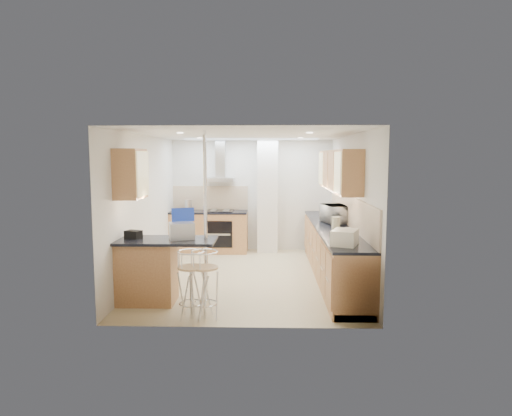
{
  "coord_description": "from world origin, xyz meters",
  "views": [
    {
      "loc": [
        0.37,
        -7.9,
        2.14
      ],
      "look_at": [
        0.15,
        0.2,
        1.21
      ],
      "focal_mm": 32.0,
      "sensor_mm": 36.0,
      "label": 1
    }
  ],
  "objects_px": {
    "laptop": "(182,231)",
    "bread_bin": "(345,237)",
    "bar_stool_near": "(191,285)",
    "bar_stool_end": "(205,285)",
    "microwave": "(336,214)"
  },
  "relations": [
    {
      "from": "microwave",
      "to": "bread_bin",
      "type": "height_order",
      "value": "microwave"
    },
    {
      "from": "laptop",
      "to": "bread_bin",
      "type": "distance_m",
      "value": 2.32
    },
    {
      "from": "bar_stool_near",
      "to": "bar_stool_end",
      "type": "relative_size",
      "value": 1.0
    },
    {
      "from": "microwave",
      "to": "bar_stool_end",
      "type": "height_order",
      "value": "microwave"
    },
    {
      "from": "bar_stool_near",
      "to": "bread_bin",
      "type": "distance_m",
      "value": 2.17
    },
    {
      "from": "bar_stool_near",
      "to": "bar_stool_end",
      "type": "bearing_deg",
      "value": -21.91
    },
    {
      "from": "bar_stool_end",
      "to": "bread_bin",
      "type": "xyz_separation_m",
      "value": [
        1.88,
        0.39,
        0.57
      ]
    },
    {
      "from": "microwave",
      "to": "bar_stool_near",
      "type": "xyz_separation_m",
      "value": [
        -2.24,
        -2.48,
        -0.63
      ]
    },
    {
      "from": "bar_stool_end",
      "to": "laptop",
      "type": "bearing_deg",
      "value": 78.54
    },
    {
      "from": "laptop",
      "to": "bread_bin",
      "type": "xyz_separation_m",
      "value": [
        2.3,
        -0.3,
        -0.03
      ]
    },
    {
      "from": "microwave",
      "to": "bread_bin",
      "type": "xyz_separation_m",
      "value": [
        -0.18,
        -2.09,
        -0.06
      ]
    },
    {
      "from": "bar_stool_end",
      "to": "bar_stool_near",
      "type": "bearing_deg",
      "value": 136.29
    },
    {
      "from": "bar_stool_end",
      "to": "microwave",
      "type": "bearing_deg",
      "value": 7.19
    },
    {
      "from": "microwave",
      "to": "laptop",
      "type": "bearing_deg",
      "value": 110.8
    },
    {
      "from": "microwave",
      "to": "bar_stool_end",
      "type": "relative_size",
      "value": 0.65
    }
  ]
}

